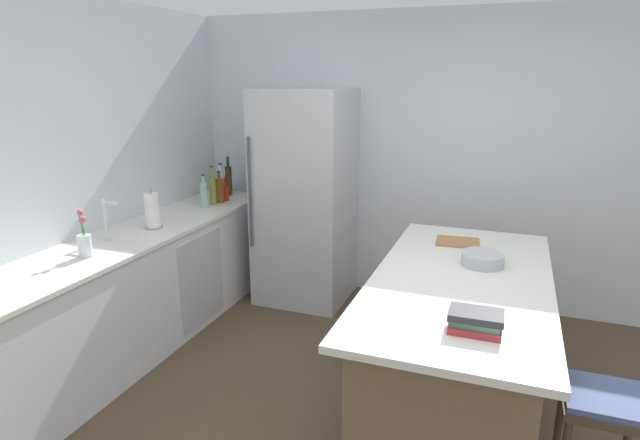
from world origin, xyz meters
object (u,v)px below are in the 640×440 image
(bar_stool, at_px, (602,418))
(sink_faucet, at_px, (107,220))
(wine_bottle, at_px, (229,179))
(gin_bottle, at_px, (204,194))
(olive_oil_bottle, at_px, (213,190))
(paper_towel_roll, at_px, (152,211))
(syrup_bottle, at_px, (228,184))
(mixing_bowl, at_px, (483,259))
(hot_sauce_bottle, at_px, (226,192))
(refrigerator, at_px, (305,197))
(cookbook_stack, at_px, (476,321))
(flower_vase, at_px, (85,243))
(whiskey_bottle, at_px, (220,190))
(soda_bottle, at_px, (221,184))
(cutting_board, at_px, (458,242))
(kitchen_island, at_px, (456,346))

(bar_stool, xyz_separation_m, sink_faucet, (-3.14, 0.46, 0.51))
(wine_bottle, distance_m, gin_bottle, 0.58)
(wine_bottle, xyz_separation_m, olive_oil_bottle, (0.11, -0.47, -0.01))
(paper_towel_roll, height_order, syrup_bottle, paper_towel_roll)
(bar_stool, relative_size, mixing_bowl, 2.58)
(gin_bottle, xyz_separation_m, mixing_bowl, (2.44, -0.68, -0.08))
(paper_towel_roll, height_order, hot_sauce_bottle, paper_towel_roll)
(refrigerator, xyz_separation_m, paper_towel_roll, (-0.82, -1.12, 0.07))
(paper_towel_roll, xyz_separation_m, cookbook_stack, (2.47, -0.87, -0.09))
(sink_faucet, height_order, olive_oil_bottle, olive_oil_bottle)
(gin_bottle, bearing_deg, wine_bottle, 98.04)
(flower_vase, height_order, cookbook_stack, flower_vase)
(refrigerator, distance_m, hot_sauce_bottle, 0.77)
(syrup_bottle, bearing_deg, refrigerator, -5.41)
(syrup_bottle, xyz_separation_m, cookbook_stack, (2.51, -2.07, -0.07))
(refrigerator, relative_size, mixing_bowl, 7.37)
(wine_bottle, relative_size, olive_oil_bottle, 1.03)
(olive_oil_bottle, bearing_deg, whiskey_bottle, 83.58)
(gin_bottle, bearing_deg, soda_bottle, 99.02)
(hot_sauce_bottle, height_order, whiskey_bottle, whiskey_bottle)
(refrigerator, distance_m, cutting_board, 1.59)
(refrigerator, xyz_separation_m, cutting_board, (1.44, -0.68, -0.06))
(bar_stool, bearing_deg, hot_sauce_bottle, 148.44)
(refrigerator, distance_m, mixing_bowl, 1.96)
(refrigerator, height_order, soda_bottle, refrigerator)
(kitchen_island, bearing_deg, syrup_bottle, 149.24)
(sink_faucet, xyz_separation_m, olive_oil_bottle, (0.12, 1.21, -0.02))
(wine_bottle, bearing_deg, cutting_board, -20.08)
(flower_vase, xyz_separation_m, cutting_board, (2.24, 1.14, -0.09))
(kitchen_island, bearing_deg, olive_oil_bottle, 155.83)
(mixing_bowl, bearing_deg, whiskey_bottle, 159.87)
(kitchen_island, bearing_deg, sink_faucet, -176.14)
(refrigerator, bearing_deg, flower_vase, -113.87)
(wine_bottle, distance_m, syrup_bottle, 0.10)
(flower_vase, relative_size, syrup_bottle, 1.09)
(flower_vase, distance_m, paper_towel_roll, 0.70)
(sink_faucet, bearing_deg, paper_towel_roll, 76.88)
(soda_bottle, bearing_deg, bar_stool, -32.06)
(bar_stool, bearing_deg, whiskey_bottle, 149.72)
(refrigerator, height_order, bar_stool, refrigerator)
(kitchen_island, distance_m, paper_towel_roll, 2.43)
(syrup_bottle, xyz_separation_m, olive_oil_bottle, (0.06, -0.38, 0.02))
(mixing_bowl, bearing_deg, gin_bottle, 164.53)
(cookbook_stack, bearing_deg, syrup_bottle, 140.44)
(hot_sauce_bottle, bearing_deg, paper_towel_roll, -93.08)
(soda_bottle, bearing_deg, sink_faucet, -91.11)
(refrigerator, distance_m, olive_oil_bottle, 0.85)
(syrup_bottle, distance_m, mixing_bowl, 2.74)
(refrigerator, distance_m, soda_bottle, 0.88)
(refrigerator, relative_size, whiskey_bottle, 6.60)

